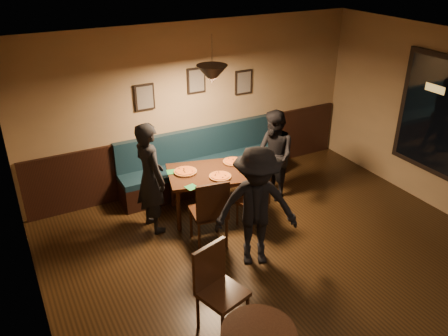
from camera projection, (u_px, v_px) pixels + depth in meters
name	position (u px, v px, depth m)	size (l,w,h in m)	color
floor	(320.00, 298.00, 5.58)	(7.00, 7.00, 0.00)	black
ceiling	(348.00, 71.00, 4.33)	(7.00, 7.00, 0.00)	silver
wall_back	(196.00, 106.00, 7.72)	(6.00, 6.00, 0.00)	#8C704F
wall_left	(42.00, 287.00, 3.69)	(7.00, 7.00, 0.00)	#8C704F
wainscot	(198.00, 155.00, 8.10)	(5.88, 0.06, 1.00)	black
booth_bench	(205.00, 161.00, 7.88)	(3.00, 0.60, 1.00)	#0F232D
picture_left	(145.00, 97.00, 7.18)	(0.32, 0.04, 0.42)	black
picture_center	(196.00, 80.00, 7.49)	(0.32, 0.04, 0.42)	black
picture_right	(243.00, 82.00, 7.94)	(0.32, 0.04, 0.42)	black
pendant_lamp	(212.00, 74.00, 6.32)	(0.44, 0.44, 0.25)	black
dining_table	(214.00, 192.00, 7.17)	(1.37, 0.88, 0.73)	black
chair_near_left	(208.00, 211.00, 6.38)	(0.47, 0.47, 1.06)	black
chair_near_right	(253.00, 201.00, 6.83)	(0.37, 0.37, 0.84)	black
diner_left	(150.00, 178.00, 6.58)	(0.62, 0.41, 1.69)	black
diner_right	(274.00, 156.00, 7.47)	(0.73, 0.57, 1.51)	black
diner_front	(256.00, 207.00, 5.87)	(1.08, 0.62, 1.68)	black
pizza_a	(185.00, 172.00, 6.96)	(0.35, 0.35, 0.04)	orange
pizza_b	(220.00, 176.00, 6.82)	(0.33, 0.33, 0.04)	orange
pizza_c	(233.00, 162.00, 7.28)	(0.33, 0.33, 0.04)	orange
soda_glass	(258.00, 166.00, 6.99)	(0.07, 0.07, 0.15)	black
tabasco_bottle	(245.00, 163.00, 7.14)	(0.02, 0.02, 0.11)	#A01B05
napkin_a	(172.00, 172.00, 6.99)	(0.16, 0.16, 0.01)	#207B33
napkin_b	(191.00, 187.00, 6.56)	(0.16, 0.16, 0.01)	#20793A
cutlery_set	(220.00, 183.00, 6.67)	(0.02, 0.19, 0.00)	white
cafe_chair_far	(223.00, 292.00, 4.93)	(0.45, 0.45, 1.02)	black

